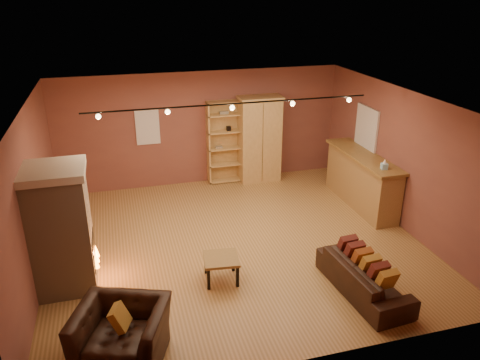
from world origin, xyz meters
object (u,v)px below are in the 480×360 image
object	(u,v)px
armoire	(259,139)
coffee_table	(221,261)
fireplace	(62,229)
bookcase	(224,141)
armchair	(121,325)
bar_counter	(362,180)
loveseat	(364,272)

from	to	relation	value
armoire	coffee_table	bearing A→B (deg)	-115.71
fireplace	bookcase	size ratio (longest dim) A/B	1.02
armoire	armchair	size ratio (longest dim) A/B	1.60
bookcase	bar_counter	size ratio (longest dim) A/B	0.83
bar_counter	coffee_table	size ratio (longest dim) A/B	3.95
bookcase	armchair	bearing A→B (deg)	-116.24
bar_counter	fireplace	bearing A→B (deg)	-166.27
fireplace	bar_counter	world-z (taller)	fireplace
bookcase	armoire	size ratio (longest dim) A/B	0.96
armoire	coffee_table	size ratio (longest dim) A/B	3.42
fireplace	armchair	bearing A→B (deg)	-67.60
bar_counter	loveseat	size ratio (longest dim) A/B	1.32
loveseat	bookcase	bearing A→B (deg)	6.83
bookcase	loveseat	size ratio (longest dim) A/B	1.10
bar_counter	coffee_table	bearing A→B (deg)	-151.26
bar_counter	loveseat	bearing A→B (deg)	-118.05
armchair	coffee_table	distance (m)	2.19
armoire	coffee_table	world-z (taller)	armoire
fireplace	loveseat	size ratio (longest dim) A/B	1.11
bookcase	coffee_table	xyz separation A→B (m)	(-1.10, -4.28, -0.69)
armoire	bar_counter	xyz separation A→B (m)	(1.78, -2.05, -0.48)
coffee_table	armoire	bearing A→B (deg)	64.29
coffee_table	loveseat	bearing A→B (deg)	-23.91
fireplace	coffee_table	xyz separation A→B (m)	(2.48, -0.54, -0.69)
armoire	loveseat	xyz separation A→B (m)	(0.17, -5.06, -0.71)
armoire	bookcase	bearing A→B (deg)	169.35
armoire	armchair	bearing A→B (deg)	-123.74
bookcase	coffee_table	bearing A→B (deg)	-104.40
armchair	coffee_table	xyz separation A→B (m)	(1.69, 1.38, -0.14)
bookcase	loveseat	bearing A→B (deg)	-78.61
bar_counter	coffee_table	distance (m)	4.29
coffee_table	bookcase	bearing A→B (deg)	75.60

